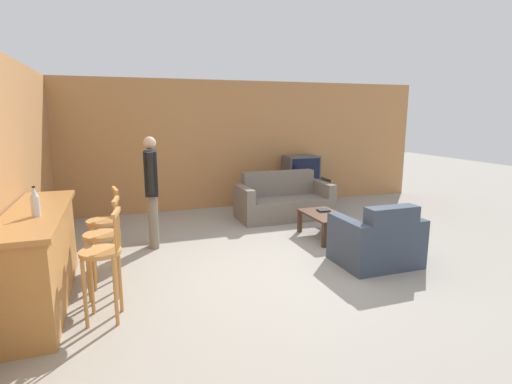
% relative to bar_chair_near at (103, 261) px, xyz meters
% --- Properties ---
extents(ground_plane, '(24.00, 24.00, 0.00)m').
position_rel_bar_chair_near_xyz_m(ground_plane, '(2.16, 0.57, -0.59)').
color(ground_plane, gray).
extents(wall_back, '(9.40, 0.08, 2.60)m').
position_rel_bar_chair_near_xyz_m(wall_back, '(2.16, 4.22, 0.71)').
color(wall_back, '#B27A47').
rests_on(wall_back, ground_plane).
extents(wall_left, '(0.08, 8.65, 2.60)m').
position_rel_bar_chair_near_xyz_m(wall_left, '(-0.95, 1.90, 0.71)').
color(wall_left, '#B27A47').
rests_on(wall_left, ground_plane).
extents(bar_counter, '(0.55, 2.14, 0.99)m').
position_rel_bar_chair_near_xyz_m(bar_counter, '(-0.61, 0.58, -0.09)').
color(bar_counter, '#A87038').
rests_on(bar_counter, ground_plane).
extents(bar_chair_near, '(0.44, 0.44, 1.07)m').
position_rel_bar_chair_near_xyz_m(bar_chair_near, '(0.00, 0.00, 0.00)').
color(bar_chair_near, '#B77F42').
rests_on(bar_chair_near, ground_plane).
extents(bar_chair_mid, '(0.43, 0.43, 1.07)m').
position_rel_bar_chair_near_xyz_m(bar_chair_mid, '(0.00, 0.56, 0.00)').
color(bar_chair_mid, '#B77F42').
rests_on(bar_chair_mid, ground_plane).
extents(bar_chair_far, '(0.43, 0.43, 1.07)m').
position_rel_bar_chair_near_xyz_m(bar_chair_far, '(0.00, 1.13, 0.00)').
color(bar_chair_far, '#B77F42').
rests_on(bar_chair_far, ground_plane).
extents(couch_far, '(1.74, 0.84, 0.85)m').
position_rel_bar_chair_near_xyz_m(couch_far, '(3.11, 2.96, -0.28)').
color(couch_far, '#70665B').
rests_on(couch_far, ground_plane).
extents(armchair_near, '(1.00, 0.80, 0.83)m').
position_rel_bar_chair_near_xyz_m(armchair_near, '(3.32, 0.34, -0.28)').
color(armchair_near, '#384251').
rests_on(armchair_near, ground_plane).
extents(coffee_table, '(0.54, 0.91, 0.39)m').
position_rel_bar_chair_near_xyz_m(coffee_table, '(3.23, 1.57, -0.26)').
color(coffee_table, '#472D1E').
rests_on(coffee_table, ground_plane).
extents(tv_unit, '(1.18, 0.51, 0.54)m').
position_rel_bar_chair_near_xyz_m(tv_unit, '(3.92, 3.87, -0.32)').
color(tv_unit, black).
rests_on(tv_unit, ground_plane).
extents(tv, '(0.71, 0.48, 0.51)m').
position_rel_bar_chair_near_xyz_m(tv, '(3.92, 3.86, 0.21)').
color(tv, '#4C4C4C').
rests_on(tv, tv_unit).
extents(bottle, '(0.08, 0.08, 0.29)m').
position_rel_bar_chair_near_xyz_m(bottle, '(-0.56, 0.33, 0.54)').
color(bottle, silver).
rests_on(bottle, bar_counter).
extents(book_on_table, '(0.20, 0.18, 0.03)m').
position_rel_bar_chair_near_xyz_m(book_on_table, '(3.29, 1.72, -0.18)').
color(book_on_table, black).
rests_on(book_on_table, coffee_table).
extents(person_by_window, '(0.23, 0.57, 1.63)m').
position_rel_bar_chair_near_xyz_m(person_by_window, '(0.64, 2.03, 0.33)').
color(person_by_window, '#756B5B').
rests_on(person_by_window, ground_plane).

